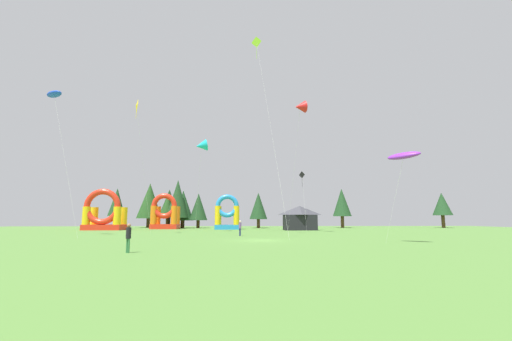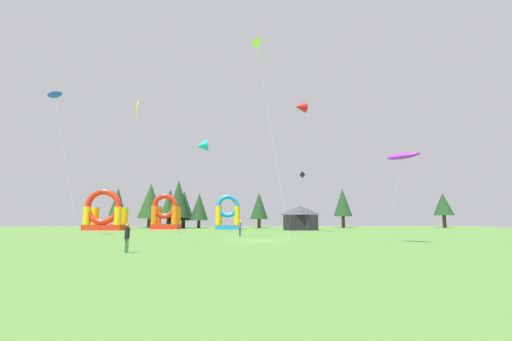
{
  "view_description": "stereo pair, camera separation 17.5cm",
  "coord_description": "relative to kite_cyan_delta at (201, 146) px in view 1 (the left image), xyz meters",
  "views": [
    {
      "loc": [
        -1.85,
        -30.66,
        1.89
      ],
      "look_at": [
        0.0,
        8.77,
        7.46
      ],
      "focal_mm": 24.09,
      "sensor_mm": 36.0,
      "label": 1
    },
    {
      "loc": [
        -1.67,
        -30.67,
        1.89
      ],
      "look_at": [
        0.0,
        8.77,
        7.46
      ],
      "focal_mm": 24.09,
      "sensor_mm": 36.0,
      "label": 2
    }
  ],
  "objects": [
    {
      "name": "person_midfield",
      "position": [
        -0.41,
        -30.99,
        -11.84
      ],
      "size": [
        0.39,
        0.39,
        1.63
      ],
      "rotation": [
        0.0,
        0.0,
        5.59
      ],
      "color": "#33723F",
      "rests_on": "ground_plane"
    },
    {
      "name": "kite_purple_parafoil",
      "position": [
        18.87,
        -24.62,
        -5.93
      ],
      "size": [
        2.59,
        2.59,
        7.33
      ],
      "color": "purple",
      "rests_on": "ground_plane"
    },
    {
      "name": "tree_row_3",
      "position": [
        -9.09,
        22.53,
        -7.47
      ],
      "size": [
        3.88,
        3.88,
        8.06
      ],
      "color": "#4C331E",
      "rests_on": "ground_plane"
    },
    {
      "name": "festival_tent",
      "position": [
        15.97,
        7.12,
        -10.77
      ],
      "size": [
        5.34,
        3.48,
        4.06
      ],
      "color": "black",
      "rests_on": "ground_plane"
    },
    {
      "name": "tree_row_0",
      "position": [
        -18.99,
        19.78,
        -7.6
      ],
      "size": [
        3.32,
        3.32,
        8.05
      ],
      "color": "#4C331E",
      "rests_on": "ground_plane"
    },
    {
      "name": "ground_plane",
      "position": [
        7.7,
        -20.26,
        -12.8
      ],
      "size": [
        120.0,
        120.0,
        0.0
      ],
      "primitive_type": "plane",
      "color": "#548438"
    },
    {
      "name": "tree_row_8",
      "position": [
        9.76,
        21.66,
        -8.22
      ],
      "size": [
        3.75,
        3.75,
        7.42
      ],
      "color": "#4C331E",
      "rests_on": "ground_plane"
    },
    {
      "name": "tree_row_4",
      "position": [
        -6.97,
        20.45,
        -6.86
      ],
      "size": [
        4.46,
        4.46,
        9.87
      ],
      "color": "#4C331E",
      "rests_on": "ground_plane"
    },
    {
      "name": "person_left_edge",
      "position": [
        5.88,
        -11.91,
        -11.8
      ],
      "size": [
        0.39,
        0.39,
        1.7
      ],
      "rotation": [
        0.0,
        0.0,
        2.03
      ],
      "color": "navy",
      "rests_on": "ground_plane"
    },
    {
      "name": "kite_yellow_diamond",
      "position": [
        -7.56,
        -7.93,
        3.28
      ],
      "size": [
        2.07,
        4.19,
        16.83
      ],
      "color": "yellow",
      "rests_on": "ground_plane"
    },
    {
      "name": "tree_row_10",
      "position": [
        49.14,
        20.91,
        -7.82
      ],
      "size": [
        3.98,
        3.98,
        7.46
      ],
      "color": "#4C331E",
      "rests_on": "ground_plane"
    },
    {
      "name": "inflatable_red_slide",
      "position": [
        3.57,
        11.79,
        -10.4
      ],
      "size": [
        4.34,
        3.67,
        6.24
      ],
      "color": "#268CD8",
      "rests_on": "ground_plane"
    },
    {
      "name": "tree_row_7",
      "position": [
        9.7,
        20.57,
        -8.46
      ],
      "size": [
        3.26,
        3.26,
        6.91
      ],
      "color": "#4C331E",
      "rests_on": "ground_plane"
    },
    {
      "name": "kite_cyan_delta",
      "position": [
        0.0,
        0.0,
        0.0
      ],
      "size": [
        2.45,
        6.27,
        13.83
      ],
      "color": "#19B7CC",
      "rests_on": "ground_plane"
    },
    {
      "name": "tree_row_9",
      "position": [
        27.75,
        22.08,
        -7.46
      ],
      "size": [
        3.92,
        3.92,
        8.34
      ],
      "color": "#4C331E",
      "rests_on": "ground_plane"
    },
    {
      "name": "kite_red_delta",
      "position": [
        14.06,
        -5.75,
        4.35
      ],
      "size": [
        2.15,
        6.34,
        18.06
      ],
      "color": "red",
      "rests_on": "ground_plane"
    },
    {
      "name": "tree_row_6",
      "position": [
        -2.8,
        21.54,
        -8.44
      ],
      "size": [
        3.79,
        3.79,
        7.18
      ],
      "color": "#4C331E",
      "rests_on": "ground_plane"
    },
    {
      "name": "inflatable_orange_dome",
      "position": [
        -17.24,
        8.93,
        -10.33
      ],
      "size": [
        6.32,
        4.45,
        6.95
      ],
      "color": "red",
      "rests_on": "ground_plane"
    },
    {
      "name": "kite_lime_diamond",
      "position": [
        7.83,
        -11.82,
        10.03
      ],
      "size": [
        3.12,
        7.66,
        23.64
      ],
      "color": "#8CD826",
      "rests_on": "ground_plane"
    },
    {
      "name": "tree_row_1",
      "position": [
        -14.01,
        25.73,
        -7.03
      ],
      "size": [
        5.43,
        5.43,
        9.65
      ],
      "color": "#4C331E",
      "rests_on": "ground_plane"
    },
    {
      "name": "kite_blue_parafoil",
      "position": [
        -15.6,
        -12.04,
        3.29
      ],
      "size": [
        6.93,
        4.98,
        16.52
      ],
      "color": "blue",
      "rests_on": "ground_plane"
    },
    {
      "name": "tree_row_2",
      "position": [
        -9.15,
        21.43,
        -8.11
      ],
      "size": [
        3.12,
        3.12,
        6.87
      ],
      "color": "#4C331E",
      "rests_on": "ground_plane"
    },
    {
      "name": "kite_black_diamond",
      "position": [
        16.24,
        5.42,
        -3.79
      ],
      "size": [
        0.69,
        4.21,
        9.54
      ],
      "color": "black",
      "rests_on": "ground_plane"
    },
    {
      "name": "tree_row_5",
      "position": [
        -6.13,
        22.36,
        -8.16
      ],
      "size": [
        4.42,
        4.42,
        7.81
      ],
      "color": "#4C331E",
      "rests_on": "ground_plane"
    },
    {
      "name": "inflatable_blue_arch",
      "position": [
        -8.24,
        14.91,
        -10.29
      ],
      "size": [
        4.94,
        4.22,
        6.62
      ],
      "color": "red",
      "rests_on": "ground_plane"
    }
  ]
}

